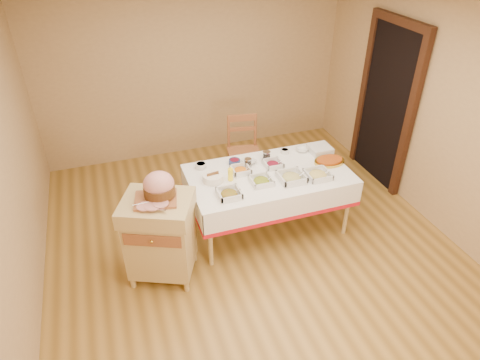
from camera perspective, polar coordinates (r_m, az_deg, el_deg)
name	(u,v)px	position (r m, az deg, el deg)	size (l,w,h in m)	color
room_shell	(254,147)	(4.22, 1.91, 4.39)	(5.00, 5.00, 5.00)	olive
doorway	(387,103)	(6.04, 18.97, 9.71)	(0.09, 1.10, 2.20)	black
dining_table	(268,185)	(4.92, 3.81, -0.67)	(1.82, 1.02, 0.76)	tan
butcher_cart	(160,234)	(4.39, -10.59, -7.06)	(0.84, 0.78, 0.95)	tan
dining_chair	(244,150)	(5.83, 0.50, 3.96)	(0.50, 0.48, 0.96)	#955630
ham_on_board	(158,188)	(4.10, -10.82, -1.00)	(0.42, 0.40, 0.28)	#955630
serving_dish_a	(229,194)	(4.43, -1.45, -1.84)	(0.24, 0.23, 0.10)	silver
serving_dish_b	(261,181)	(4.64, 2.86, -0.11)	(0.23, 0.23, 0.09)	silver
serving_dish_c	(292,177)	(4.72, 6.88, 0.36)	(0.28, 0.28, 0.11)	silver
serving_dish_d	(318,175)	(4.82, 10.34, 0.72)	(0.26, 0.26, 0.10)	silver
serving_dish_e	(241,170)	(4.82, 0.11, 1.34)	(0.21, 0.20, 0.10)	silver
serving_dish_f	(273,164)	(4.95, 4.42, 2.14)	(0.21, 0.20, 0.10)	silver
small_bowl_left	(201,165)	(4.93, -5.23, 1.96)	(0.13, 0.13, 0.06)	silver
small_bowl_mid	(235,162)	(4.98, -0.74, 2.48)	(0.13, 0.13, 0.06)	navy
small_bowl_right	(285,151)	(5.24, 5.98, 3.87)	(0.10, 0.10, 0.05)	silver
bowl_white_imported	(249,162)	(5.00, 1.19, 2.44)	(0.17, 0.17, 0.04)	silver
bowl_small_imported	(302,149)	(5.31, 8.28, 4.06)	(0.15, 0.15, 0.05)	silver
preserve_jar_left	(248,163)	(4.92, 1.06, 2.26)	(0.08, 0.08, 0.11)	silver
preserve_jar_right	(266,156)	(5.05, 3.55, 3.16)	(0.09, 0.09, 0.12)	silver
mustard_bottle	(230,174)	(4.66, -1.28, 0.82)	(0.06, 0.06, 0.18)	yellow
bread_basket	(213,178)	(4.67, -3.62, 0.30)	(0.23, 0.23, 0.10)	white
plate_stack	(320,149)	(5.32, 10.59, 4.07)	(0.26, 0.26, 0.08)	silver
brass_platter	(329,161)	(5.12, 11.82, 2.50)	(0.37, 0.27, 0.05)	gold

